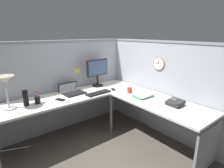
% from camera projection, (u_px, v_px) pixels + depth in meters
% --- Properties ---
extents(ground_plane, '(6.80, 6.80, 0.00)m').
position_uv_depth(ground_plane, '(109.00, 139.00, 2.98)').
color(ground_plane, '#4C443D').
extents(cubicle_wall_back, '(2.57, 0.12, 1.58)m').
position_uv_depth(cubicle_wall_back, '(63.00, 85.00, 3.20)').
color(cubicle_wall_back, '#999EA8').
rests_on(cubicle_wall_back, ground).
extents(cubicle_wall_right, '(0.12, 2.37, 1.58)m').
position_uv_depth(cubicle_wall_right, '(159.00, 87.00, 3.08)').
color(cubicle_wall_right, '#999EA8').
rests_on(cubicle_wall_right, ground).
extents(desk, '(2.35, 2.15, 0.73)m').
position_uv_depth(desk, '(103.00, 107.00, 2.68)').
color(desk, beige).
rests_on(desk, ground).
extents(monitor, '(0.46, 0.20, 0.50)m').
position_uv_depth(monitor, '(97.00, 71.00, 3.31)').
color(monitor, black).
rests_on(monitor, desk).
extents(laptop, '(0.37, 0.40, 0.22)m').
position_uv_depth(laptop, '(71.00, 91.00, 3.01)').
color(laptop, black).
rests_on(laptop, desk).
extents(keyboard, '(0.44, 0.16, 0.02)m').
position_uv_depth(keyboard, '(98.00, 93.00, 2.95)').
color(keyboard, black).
rests_on(keyboard, desk).
extents(computer_mouse, '(0.06, 0.10, 0.03)m').
position_uv_depth(computer_mouse, '(113.00, 89.00, 3.13)').
color(computer_mouse, black).
rests_on(computer_mouse, desk).
extents(desk_lamp_dome, '(0.24, 0.24, 0.44)m').
position_uv_depth(desk_lamp_dome, '(5.00, 82.00, 2.27)').
color(desk_lamp_dome, '#B7BABF').
rests_on(desk_lamp_dome, desk).
extents(pen_cup, '(0.08, 0.08, 0.18)m').
position_uv_depth(pen_cup, '(38.00, 100.00, 2.53)').
color(pen_cup, black).
rests_on(pen_cup, desk).
extents(cell_phone, '(0.12, 0.16, 0.01)m').
position_uv_depth(cell_phone, '(60.00, 100.00, 2.68)').
color(cell_phone, black).
rests_on(cell_phone, desk).
extents(thermos_flask, '(0.07, 0.07, 0.22)m').
position_uv_depth(thermos_flask, '(26.00, 98.00, 2.45)').
color(thermos_flask, black).
rests_on(thermos_flask, desk).
extents(office_phone, '(0.20, 0.21, 0.11)m').
position_uv_depth(office_phone, '(175.00, 103.00, 2.47)').
color(office_phone, '#232326').
rests_on(office_phone, desk).
extents(book_stack, '(0.30, 0.24, 0.04)m').
position_uv_depth(book_stack, '(144.00, 96.00, 2.80)').
color(book_stack, '#3F7F4C').
rests_on(book_stack, desk).
extents(coffee_mug, '(0.08, 0.08, 0.10)m').
position_uv_depth(coffee_mug, '(130.00, 90.00, 2.98)').
color(coffee_mug, '#B2332D').
rests_on(coffee_mug, desk).
extents(wall_clock, '(0.04, 0.22, 0.22)m').
position_uv_depth(wall_clock, '(159.00, 64.00, 2.92)').
color(wall_clock, olive).
extents(pinned_note_leftmost, '(0.07, 0.00, 0.09)m').
position_uv_depth(pinned_note_leftmost, '(87.00, 59.00, 3.32)').
color(pinned_note_leftmost, pink).
extents(pinned_note_middle, '(0.10, 0.00, 0.09)m').
position_uv_depth(pinned_note_middle, '(90.00, 68.00, 3.41)').
color(pinned_note_middle, '#8CCC99').
extents(pinned_note_rightmost, '(0.11, 0.00, 0.07)m').
position_uv_depth(pinned_note_rightmost, '(77.00, 71.00, 3.25)').
color(pinned_note_rightmost, '#EAD84C').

